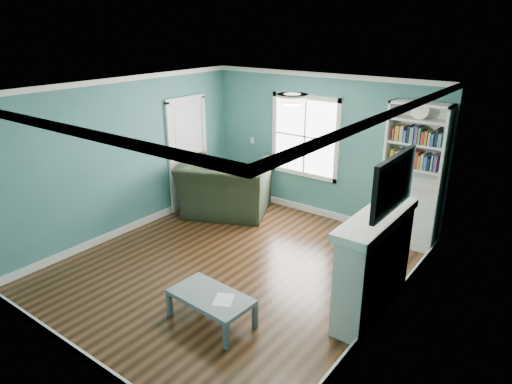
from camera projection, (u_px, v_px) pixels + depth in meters
The scene contains 13 objects.
floor at pixel (232, 267), 6.74m from camera, with size 5.00×5.00×0.00m, color black.
room_walls at pixel (230, 165), 6.19m from camera, with size 5.00×5.00×5.00m.
trim at pixel (231, 189), 6.31m from camera, with size 4.50×5.00×2.60m.
window at pixel (305, 137), 8.27m from camera, with size 1.40×0.06×1.50m.
bookshelf at pixel (411, 190), 7.16m from camera, with size 0.90×0.35×2.31m.
fireplace at pixel (375, 266), 5.51m from camera, with size 0.44×1.58×1.30m.
tv at pixel (394, 183), 5.06m from camera, with size 0.06×1.10×0.65m, color black.
door at pixel (188, 153), 8.66m from camera, with size 0.12×0.98×2.17m.
ceiling_fixture at pixel (292, 98), 5.42m from camera, with size 0.38×0.38×0.15m.
light_switch at pixel (252, 140), 9.03m from camera, with size 0.08×0.01×0.12m, color white.
recliner at pixel (226, 179), 8.42m from camera, with size 1.57×1.02×1.37m, color black.
coffee_table at pixel (211, 298), 5.42m from camera, with size 1.04×0.61×0.37m.
paper_sheet at pixel (223, 300), 5.31m from camera, with size 0.21×0.27×0.00m, color white.
Camera 1 is at (3.82, -4.55, 3.40)m, focal length 32.00 mm.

